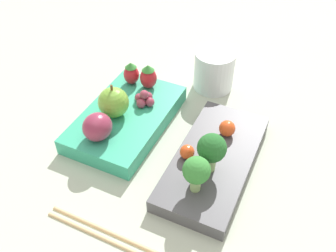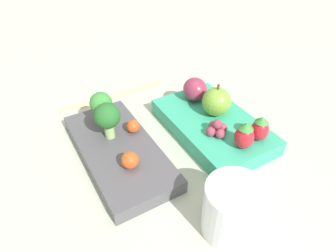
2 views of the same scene
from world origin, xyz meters
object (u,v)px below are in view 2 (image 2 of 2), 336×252
(broccoli_floret_1, at_px, (107,117))
(apple, at_px, (217,102))
(bento_box_savoury, at_px, (119,152))
(bento_box_fruit, at_px, (212,126))
(strawberry_1, at_px, (244,136))
(cherry_tomato_0, at_px, (133,126))
(drinking_cup, at_px, (233,210))
(plum, at_px, (195,89))
(cherry_tomato_1, at_px, (130,160))
(strawberry_0, at_px, (260,129))
(chopsticks_pair, at_px, (114,95))
(grape_cluster, at_px, (217,129))
(broccoli_floret_0, at_px, (101,104))

(broccoli_floret_1, relative_size, apple, 1.07)
(bento_box_savoury, relative_size, bento_box_fruit, 1.09)
(bento_box_savoury, distance_m, strawberry_1, 0.18)
(bento_box_savoury, bearing_deg, cherry_tomato_0, -52.51)
(drinking_cup, bearing_deg, strawberry_1, -40.38)
(plum, height_order, drinking_cup, drinking_cup)
(cherry_tomato_0, xyz_separation_m, cherry_tomato_1, (-0.07, 0.03, 0.00))
(bento_box_savoury, relative_size, strawberry_0, 5.66)
(drinking_cup, distance_m, chopsticks_pair, 0.34)
(bento_box_fruit, xyz_separation_m, drinking_cup, (-0.16, 0.07, 0.02))
(bento_box_fruit, xyz_separation_m, broccoli_floret_1, (0.03, 0.16, 0.05))
(cherry_tomato_0, height_order, grape_cluster, grape_cluster)
(plum, xyz_separation_m, chopsticks_pair, (0.11, 0.12, -0.04))
(grape_cluster, distance_m, drinking_cup, 0.14)
(strawberry_0, height_order, plum, same)
(broccoli_floret_0, relative_size, strawberry_0, 1.34)
(broccoli_floret_0, distance_m, cherry_tomato_0, 0.06)
(cherry_tomato_0, xyz_separation_m, strawberry_1, (-0.10, -0.13, 0.02))
(strawberry_0, relative_size, grape_cluster, 1.15)
(broccoli_floret_1, height_order, strawberry_1, broccoli_floret_1)
(broccoli_floret_0, bearing_deg, apple, -108.95)
(apple, bearing_deg, grape_cluster, 150.85)
(bento_box_savoury, bearing_deg, cherry_tomato_1, -175.10)
(bento_box_savoury, xyz_separation_m, bento_box_fruit, (-0.01, -0.16, 0.00))
(bento_box_fruit, relative_size, apple, 3.81)
(bento_box_savoury, height_order, chopsticks_pair, bento_box_savoury)
(broccoli_floret_1, distance_m, drinking_cup, 0.21)
(plum, height_order, chopsticks_pair, plum)
(broccoli_floret_1, xyz_separation_m, strawberry_0, (-0.10, -0.20, -0.01))
(broccoli_floret_0, distance_m, strawberry_1, 0.22)
(cherry_tomato_1, distance_m, grape_cluster, 0.14)
(apple, distance_m, chopsticks_pair, 0.21)
(strawberry_1, bearing_deg, apple, -4.22)
(apple, bearing_deg, bento_box_fruit, 138.35)
(bento_box_fruit, relative_size, broccoli_floret_1, 3.57)
(cherry_tomato_1, bearing_deg, strawberry_1, -101.64)
(cherry_tomato_0, relative_size, grape_cluster, 0.59)
(plum, bearing_deg, apple, -168.06)
(broccoli_floret_0, bearing_deg, drinking_cup, -159.21)
(broccoli_floret_0, bearing_deg, chopsticks_pair, -22.73)
(bento_box_savoury, distance_m, cherry_tomato_1, 0.05)
(apple, bearing_deg, strawberry_1, 175.78)
(grape_cluster, bearing_deg, cherry_tomato_0, 61.00)
(cherry_tomato_0, relative_size, plum, 0.46)
(broccoli_floret_1, height_order, cherry_tomato_1, broccoli_floret_1)
(bento_box_savoury, bearing_deg, bento_box_fruit, -91.84)
(broccoli_floret_1, distance_m, strawberry_0, 0.22)
(grape_cluster, xyz_separation_m, chopsticks_pair, (0.20, 0.10, -0.03))
(broccoli_floret_0, height_order, broccoli_floret_1, broccoli_floret_1)
(cherry_tomato_1, bearing_deg, drinking_cup, -146.50)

